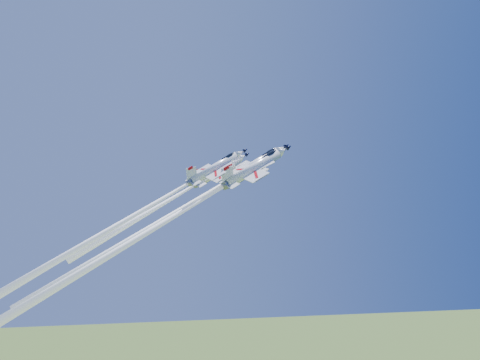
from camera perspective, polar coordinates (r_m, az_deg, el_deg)
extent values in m
cylinder|color=white|center=(124.58, 1.50, 1.57)|extent=(8.51, 7.20, 12.53)
cone|color=white|center=(127.58, 4.38, 3.29)|extent=(3.48, 3.05, 3.70)
cone|color=black|center=(128.34, 5.03, 3.68)|extent=(1.75, 1.53, 1.86)
cone|color=slate|center=(122.20, -1.26, -0.09)|extent=(2.92, 2.58, 2.71)
ellipsoid|color=black|center=(126.18, 3.26, 3.00)|extent=(3.56, 1.79, 2.90)
cube|color=black|center=(125.44, 2.61, 2.75)|extent=(1.25, 0.40, 0.97)
cube|color=white|center=(124.22, 1.05, 1.16)|extent=(6.48, 10.49, 5.52)
cube|color=white|center=(126.78, 2.17, 2.16)|extent=(3.47, 1.64, 2.37)
cube|color=white|center=(124.40, 2.80, 1.94)|extent=(3.47, 1.64, 2.37)
cube|color=white|center=(122.56, -0.83, 0.11)|extent=(3.40, 5.77, 2.95)
cube|color=white|center=(121.96, -1.02, 0.93)|extent=(3.87, 1.61, 4.14)
cube|color=#AD0811|center=(121.50, -1.15, 1.61)|extent=(1.48, 0.51, 1.25)
cube|color=black|center=(124.97, 1.67, 1.17)|extent=(9.76, 1.41, 6.10)
sphere|color=white|center=(122.12, -1.37, -0.15)|extent=(1.19, 1.04, 1.23)
cone|color=white|center=(117.12, -11.85, -6.39)|extent=(26.15, 21.75, 43.58)
cylinder|color=white|center=(128.72, -2.34, 0.94)|extent=(7.62, 6.44, 11.21)
cone|color=white|center=(130.97, 0.23, 2.45)|extent=(3.12, 2.73, 3.31)
cone|color=black|center=(131.54, 0.82, 2.80)|extent=(1.57, 1.37, 1.66)
cone|color=slate|center=(126.97, -4.78, -0.50)|extent=(2.61, 2.31, 2.43)
ellipsoid|color=black|center=(129.88, -0.78, 2.19)|extent=(3.18, 1.61, 2.60)
cube|color=black|center=(129.31, -1.36, 1.97)|extent=(1.12, 0.36, 0.87)
cube|color=white|center=(128.47, -2.74, 0.58)|extent=(5.80, 9.39, 4.94)
cube|color=white|center=(130.59, -1.71, 1.46)|extent=(3.11, 1.47, 2.12)
cube|color=white|center=(128.38, -1.22, 1.26)|extent=(3.11, 1.47, 2.12)
cube|color=white|center=(127.24, -4.40, -0.33)|extent=(3.04, 5.17, 2.64)
cube|color=white|center=(126.71, -4.58, 0.37)|extent=(3.46, 1.44, 3.71)
cube|color=#AD0811|center=(126.30, -4.70, 0.96)|extent=(1.32, 0.46, 1.12)
cube|color=black|center=(129.06, -2.18, 0.59)|extent=(8.73, 1.27, 5.46)
sphere|color=white|center=(126.91, -4.87, -0.56)|extent=(1.07, 0.94, 1.10)
cone|color=white|center=(123.97, -11.27, -4.32)|extent=(17.30, 14.42, 28.29)
cylinder|color=white|center=(116.62, 1.42, 1.23)|extent=(8.70, 7.35, 12.79)
cone|color=white|center=(119.68, 4.55, 3.11)|extent=(3.56, 3.11, 3.78)
cone|color=black|center=(120.46, 5.26, 3.53)|extent=(1.79, 1.57, 1.90)
cone|color=slate|center=(114.24, -1.60, -0.59)|extent=(2.98, 2.64, 2.77)
ellipsoid|color=black|center=(118.25, 3.34, 2.79)|extent=(3.63, 1.83, 2.96)
cube|color=black|center=(117.49, 2.63, 2.52)|extent=(1.28, 0.41, 0.99)
cube|color=white|center=(116.26, 0.93, 0.78)|extent=(6.62, 10.71, 5.63)
cube|color=white|center=(118.86, 2.15, 1.88)|extent=(3.55, 1.68, 2.42)
cube|color=white|center=(116.44, 2.84, 1.62)|extent=(3.55, 1.68, 2.42)
cube|color=white|center=(114.61, -1.13, -0.37)|extent=(3.47, 5.90, 3.01)
cube|color=white|center=(113.98, -1.34, 0.51)|extent=(3.95, 1.64, 4.23)
cube|color=#AD0811|center=(113.50, -1.48, 1.26)|extent=(1.51, 0.53, 1.28)
cube|color=black|center=(117.03, 1.60, 0.79)|extent=(9.96, 1.44, 6.23)
sphere|color=white|center=(114.16, -1.71, -0.66)|extent=(1.22, 1.07, 1.25)
cone|color=white|center=(109.48, -14.09, -7.99)|extent=(28.44, 23.64, 47.55)
cylinder|color=white|center=(115.64, -2.77, 1.24)|extent=(7.32, 6.19, 10.77)
cone|color=white|center=(117.79, -0.02, 2.86)|extent=(2.99, 2.62, 3.18)
cone|color=black|center=(118.34, 0.61, 3.22)|extent=(1.51, 1.32, 1.60)
cone|color=slate|center=(113.99, -5.39, -0.30)|extent=(2.51, 2.22, 2.33)
ellipsoid|color=black|center=(116.75, -1.10, 2.58)|extent=(3.06, 1.54, 2.50)
cube|color=black|center=(116.21, -1.72, 2.34)|extent=(1.08, 0.34, 0.83)
cube|color=white|center=(115.40, -3.20, 0.86)|extent=(5.57, 9.02, 4.74)
cube|color=white|center=(117.43, -2.09, 1.80)|extent=(2.99, 1.41, 2.04)
cube|color=white|center=(115.31, -1.57, 1.58)|extent=(2.99, 1.41, 2.04)
cube|color=white|center=(114.25, -4.99, -0.11)|extent=(2.92, 4.97, 2.53)
cube|color=white|center=(113.75, -5.18, 0.64)|extent=(3.33, 1.38, 3.56)
cube|color=#AD0811|center=(113.37, -5.31, 1.27)|extent=(1.27, 0.44, 1.08)
cube|color=black|center=(115.97, -2.61, 0.87)|extent=(8.39, 1.22, 5.25)
sphere|color=white|center=(113.94, -5.49, -0.36)|extent=(1.02, 0.90, 1.06)
cone|color=white|center=(110.85, -15.47, -6.16)|extent=(22.99, 19.12, 38.36)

